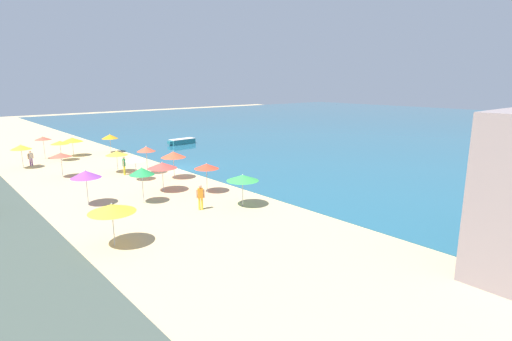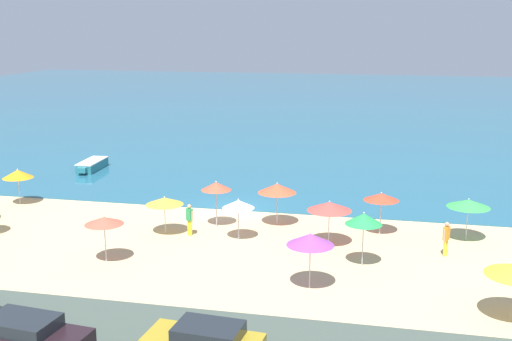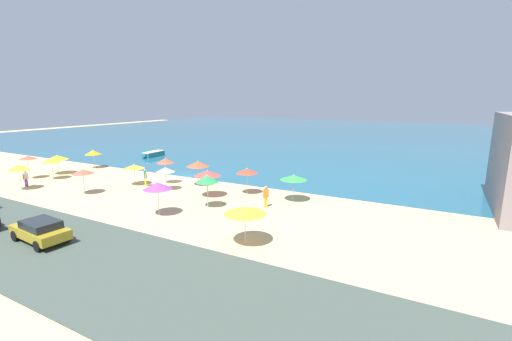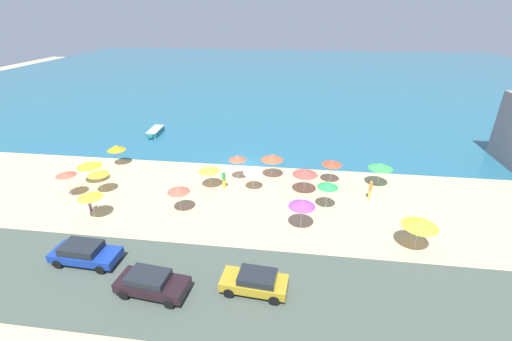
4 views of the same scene
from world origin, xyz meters
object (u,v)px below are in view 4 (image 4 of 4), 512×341
at_px(beach_umbrella_11, 98,173).
at_px(parked_car_1, 255,282).
at_px(beach_umbrella_7, 66,174).
at_px(beach_umbrella_8, 89,164).
at_px(beach_umbrella_5, 272,157).
at_px(bather_0, 89,202).
at_px(skiff_nearshore, 155,132).
at_px(beach_umbrella_3, 209,169).
at_px(beach_umbrella_15, 332,163).
at_px(beach_umbrella_0, 116,148).
at_px(beach_umbrella_1, 90,195).
at_px(bather_2, 370,189).
at_px(parked_car_0, 152,283).
at_px(parked_car_2, 85,253).
at_px(beach_umbrella_4, 420,224).
at_px(beach_umbrella_13, 238,158).
at_px(beach_umbrella_14, 253,171).
at_px(beach_umbrella_2, 302,203).
at_px(beach_umbrella_9, 328,184).
at_px(beach_umbrella_6, 381,166).
at_px(beach_umbrella_12, 179,190).
at_px(bather_1, 224,178).
at_px(beach_umbrella_10, 305,172).

height_order(beach_umbrella_11, parked_car_1, beach_umbrella_11).
distance_m(beach_umbrella_7, beach_umbrella_8, 3.00).
xyz_separation_m(beach_umbrella_5, beach_umbrella_7, (-17.72, -6.31, 0.15)).
height_order(bather_0, skiff_nearshore, bather_0).
distance_m(beach_umbrella_3, beach_umbrella_15, 11.74).
xyz_separation_m(beach_umbrella_0, skiff_nearshore, (0.11, 9.85, -1.55)).
height_order(beach_umbrella_1, beach_umbrella_8, beach_umbrella_1).
distance_m(bather_0, skiff_nearshore, 19.17).
xyz_separation_m(bather_2, parked_car_0, (-14.75, -13.36, -0.17)).
distance_m(beach_umbrella_8, parked_car_2, 12.73).
height_order(beach_umbrella_4, parked_car_0, beach_umbrella_4).
height_order(beach_umbrella_7, parked_car_0, beach_umbrella_7).
relative_size(beach_umbrella_8, skiff_nearshore, 0.58).
bearing_deg(beach_umbrella_13, parked_car_0, -98.78).
relative_size(beach_umbrella_7, beach_umbrella_14, 1.15).
bearing_deg(beach_umbrella_7, beach_umbrella_2, -6.15).
distance_m(beach_umbrella_4, beach_umbrella_11, 26.92).
distance_m(beach_umbrella_8, skiff_nearshore, 14.13).
xyz_separation_m(beach_umbrella_7, beach_umbrella_9, (22.83, 0.93, 0.02)).
bearing_deg(beach_umbrella_4, beach_umbrella_6, 95.11).
bearing_deg(beach_umbrella_7, beach_umbrella_12, -5.99).
bearing_deg(beach_umbrella_15, beach_umbrella_1, -155.49).
bearing_deg(parked_car_2, beach_umbrella_9, 28.96).
xyz_separation_m(beach_umbrella_1, beach_umbrella_14, (12.14, 6.40, -0.19)).
height_order(beach_umbrella_2, beach_umbrella_7, beach_umbrella_7).
bearing_deg(beach_umbrella_6, bather_1, -170.99).
distance_m(bather_0, bather_1, 11.70).
bearing_deg(bather_1, parked_car_1, -69.83).
bearing_deg(beach_umbrella_1, beach_umbrella_2, 2.53).
bearing_deg(beach_umbrella_5, parked_car_0, -109.04).
xyz_separation_m(beach_umbrella_1, parked_car_0, (8.00, -7.20, -1.33)).
distance_m(beach_umbrella_10, skiff_nearshore, 24.15).
distance_m(parked_car_1, parked_car_2, 11.67).
distance_m(beach_umbrella_6, bather_2, 3.12).
xyz_separation_m(beach_umbrella_9, bather_2, (3.96, 2.26, -1.36)).
height_order(beach_umbrella_2, beach_umbrella_9, beach_umbrella_9).
distance_m(beach_umbrella_10, beach_umbrella_14, 4.80).
distance_m(beach_umbrella_8, beach_umbrella_15, 23.39).
relative_size(beach_umbrella_0, bather_2, 1.32).
relative_size(beach_umbrella_2, beach_umbrella_9, 0.96).
xyz_separation_m(beach_umbrella_10, beach_umbrella_12, (-10.27, -4.61, -0.04)).
height_order(beach_umbrella_3, bather_2, beach_umbrella_3).
distance_m(beach_umbrella_15, parked_car_2, 22.11).
xyz_separation_m(bather_1, parked_car_0, (-1.38, -13.71, -0.17)).
bearing_deg(beach_umbrella_7, skiff_nearshore, 86.61).
height_order(beach_umbrella_1, beach_umbrella_9, beach_umbrella_9).
bearing_deg(bather_2, beach_umbrella_6, 64.94).
height_order(bather_1, parked_car_1, bather_1).
relative_size(beach_umbrella_3, beach_umbrella_15, 0.90).
distance_m(beach_umbrella_14, bather_1, 2.92).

